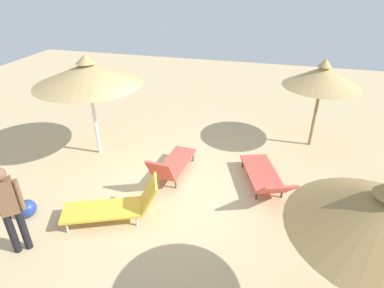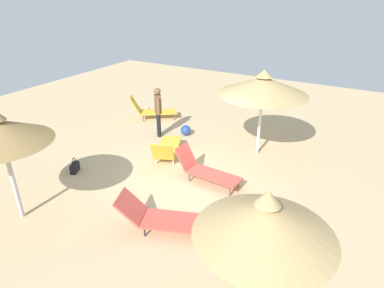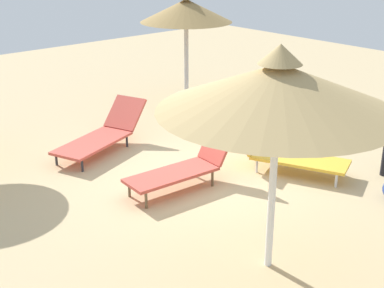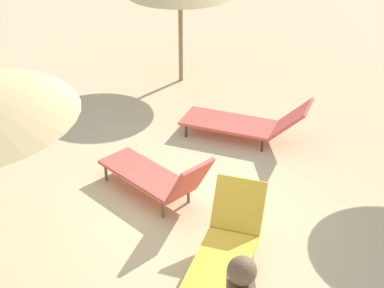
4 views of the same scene
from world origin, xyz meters
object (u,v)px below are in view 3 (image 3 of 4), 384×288
handbag (267,113)px  parasol_umbrella_far_right (186,11)px  lounge_chair_edge (103,133)px  lounge_chair_far_left (186,165)px  lounge_chair_center (285,152)px  parasol_umbrella_near_right (278,87)px

handbag → parasol_umbrella_far_right: bearing=-76.2°
lounge_chair_edge → lounge_chair_far_left: bearing=93.0°
lounge_chair_center → lounge_chair_edge: size_ratio=0.91×
parasol_umbrella_far_right → lounge_chair_center: bearing=71.9°
lounge_chair_far_left → lounge_chair_center: 1.81m
parasol_umbrella_near_right → handbag: bearing=-138.6°
parasol_umbrella_far_right → handbag: (-0.52, 2.12, -2.05)m
parasol_umbrella_near_right → parasol_umbrella_far_right: bearing=-122.5°
lounge_chair_center → handbag: bearing=-132.7°
lounge_chair_edge → parasol_umbrella_far_right: bearing=-158.1°
parasol_umbrella_far_right → lounge_chair_far_left: bearing=49.0°
lounge_chair_far_left → lounge_chair_edge: (0.12, -2.24, -0.05)m
lounge_chair_edge → handbag: size_ratio=4.96×
parasol_umbrella_near_right → lounge_chair_far_left: size_ratio=1.44×
lounge_chair_far_left → lounge_chair_edge: bearing=-87.0°
lounge_chair_far_left → lounge_chair_center: size_ratio=0.93×
parasol_umbrella_near_right → handbag: parasol_umbrella_near_right is taller
parasol_umbrella_far_right → handbag: parasol_umbrella_far_right is taller
parasol_umbrella_near_right → lounge_chair_far_left: 3.09m
parasol_umbrella_near_right → parasol_umbrella_far_right: (-3.74, -5.88, -0.06)m
parasol_umbrella_near_right → parasol_umbrella_far_right: size_ratio=1.03×
lounge_chair_center → lounge_chair_edge: 3.41m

